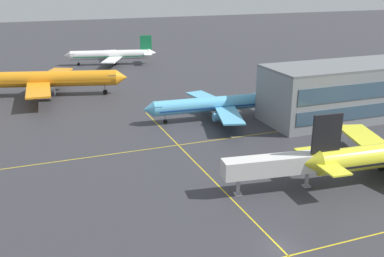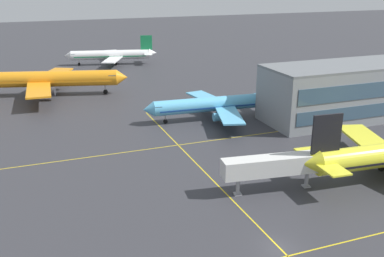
% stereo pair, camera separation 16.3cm
% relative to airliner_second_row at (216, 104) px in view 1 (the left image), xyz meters
% --- Properties ---
extents(ground_plane, '(600.00, 600.00, 0.00)m').
position_rel_airliner_second_row_xyz_m(ground_plane, '(-13.23, -48.45, -3.43)').
color(ground_plane, '#333338').
extents(airliner_second_row, '(32.34, 27.83, 10.05)m').
position_rel_airliner_second_row_xyz_m(airliner_second_row, '(0.00, 0.00, 0.00)').
color(airliner_second_row, '#5BB7E5').
rests_on(airliner_second_row, ground).
extents(airliner_third_row, '(40.76, 34.73, 12.85)m').
position_rel_airliner_second_row_xyz_m(airliner_third_row, '(-33.05, 35.00, 0.96)').
color(airliner_third_row, orange).
rests_on(airliner_third_row, ground).
extents(airliner_far_left_stand, '(32.46, 27.58, 10.17)m').
position_rel_airliner_second_row_xyz_m(airliner_far_left_stand, '(-8.67, 72.50, 0.04)').
color(airliner_far_left_stand, white).
rests_on(airliner_far_left_stand, ground).
extents(taxiway_markings, '(115.29, 83.47, 0.01)m').
position_rel_airliner_second_row_xyz_m(taxiway_markings, '(-13.23, -31.48, -3.43)').
color(taxiway_markings, yellow).
rests_on(taxiway_markings, ground).
extents(jet_bridge, '(17.97, 5.13, 5.58)m').
position_rel_airliner_second_row_xyz_m(jet_bridge, '(-3.97, -35.71, 0.62)').
color(jet_bridge, silver).
rests_on(jet_bridge, ground).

